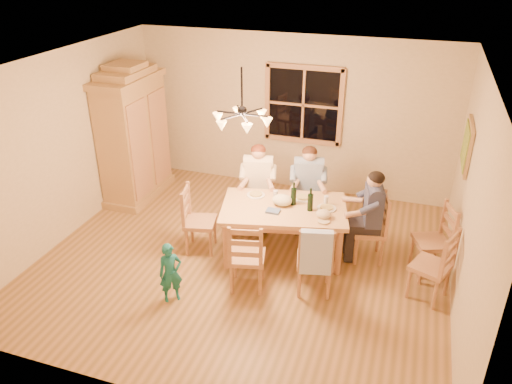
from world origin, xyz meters
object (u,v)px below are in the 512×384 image
(adult_slate_man, at_px, (372,205))
(child, at_px, (171,273))
(chair_far_left, at_px, (258,207))
(wine_bottle_a, at_px, (294,194))
(chandelier, at_px, (242,118))
(chair_far_right, at_px, (307,209))
(chair_near_right, at_px, (314,270))
(chair_end_left, at_px, (201,231))
(chair_spare_front, at_px, (429,276))
(chair_end_right, at_px, (368,239))
(dining_table, at_px, (284,213))
(chair_near_left, at_px, (247,267))
(adult_plaid_man, at_px, (308,178))
(armoire, at_px, (134,138))
(chair_spare_back, at_px, (430,251))
(adult_woman, at_px, (258,176))
(wine_bottle_b, at_px, (310,199))

(adult_slate_man, distance_m, child, 2.79)
(chair_far_left, height_order, wine_bottle_a, wine_bottle_a)
(adult_slate_man, bearing_deg, chandelier, 96.59)
(chair_far_left, bearing_deg, chair_far_right, 180.00)
(chair_near_right, height_order, chair_end_left, same)
(adult_slate_man, bearing_deg, chair_far_left, 63.43)
(chair_end_left, height_order, wine_bottle_a, wine_bottle_a)
(chair_spare_front, bearing_deg, chandelier, 111.32)
(chandelier, height_order, chair_end_right, chandelier)
(dining_table, xyz_separation_m, wine_bottle_a, (0.10, 0.11, 0.27))
(chair_near_left, relative_size, adult_slate_man, 1.13)
(dining_table, relative_size, chair_far_left, 1.91)
(chair_end_left, bearing_deg, adult_plaid_man, 117.98)
(chair_near_left, bearing_deg, armoire, 131.54)
(chair_far_left, height_order, chair_end_left, same)
(chair_far_left, height_order, chair_near_left, same)
(adult_slate_man, height_order, chair_spare_back, adult_slate_man)
(wine_bottle_a, xyz_separation_m, chair_spare_front, (1.87, -0.47, -0.62))
(adult_plaid_man, bearing_deg, chair_spare_back, 147.77)
(chair_far_right, height_order, adult_plaid_man, adult_plaid_man)
(chair_near_left, height_order, chair_end_right, same)
(chandelier, relative_size, chair_spare_back, 0.78)
(armoire, relative_size, dining_table, 1.22)
(chandelier, relative_size, adult_woman, 0.88)
(chair_far_right, height_order, chair_end_left, same)
(chair_near_right, xyz_separation_m, chair_spare_front, (1.38, 0.32, 0.00))
(adult_woman, height_order, wine_bottle_b, adult_woman)
(adult_woman, bearing_deg, armoire, -21.25)
(armoire, bearing_deg, chandelier, -28.78)
(chair_near_left, xyz_separation_m, adult_woman, (-0.36, 1.56, 0.54))
(dining_table, bearing_deg, wine_bottle_b, 2.12)
(chair_far_left, height_order, adult_plaid_man, adult_plaid_man)
(adult_slate_man, relative_size, wine_bottle_a, 2.65)
(chair_far_left, bearing_deg, wine_bottle_b, 131.74)
(chair_end_left, bearing_deg, adult_slate_man, 90.00)
(chandelier, distance_m, armoire, 2.95)
(chair_end_left, bearing_deg, chair_near_left, 43.26)
(child, relative_size, chair_spare_front, 0.80)
(wine_bottle_a, height_order, chair_spare_front, wine_bottle_a)
(dining_table, distance_m, chair_end_left, 1.23)
(chair_end_right, height_order, chair_spare_front, same)
(chair_end_right, relative_size, chair_spare_back, 1.00)
(adult_woman, xyz_separation_m, wine_bottle_a, (0.70, -0.58, 0.08))
(armoire, relative_size, chair_end_right, 2.32)
(chair_spare_back, bearing_deg, armoire, 59.72)
(dining_table, xyz_separation_m, chair_spare_back, (1.97, 0.22, -0.35))
(chair_near_left, height_order, adult_plaid_man, adult_plaid_man)
(chair_near_right, relative_size, adult_woman, 1.13)
(chair_end_right, height_order, wine_bottle_b, wine_bottle_b)
(child, bearing_deg, armoire, 87.73)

